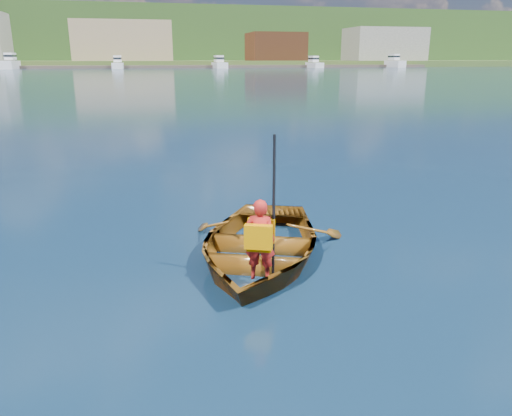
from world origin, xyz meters
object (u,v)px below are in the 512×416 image
at_px(rowboat, 258,245).
at_px(marina_yachts, 166,63).
at_px(child_paddler, 260,239).
at_px(dock, 177,67).

distance_m(rowboat, marina_yachts, 143.17).
bearing_deg(rowboat, child_paddler, -101.89).
relative_size(dock, marina_yachts, 1.14).
bearing_deg(dock, rowboat, -93.78).
xyz_separation_m(child_paddler, marina_yachts, (6.60, 143.92, 0.74)).
bearing_deg(marina_yachts, dock, 54.56).
bearing_deg(rowboat, marina_yachts, 87.43).
xyz_separation_m(child_paddler, dock, (9.96, 148.63, -0.24)).
height_order(child_paddler, marina_yachts, marina_yachts).
height_order(rowboat, child_paddler, child_paddler).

